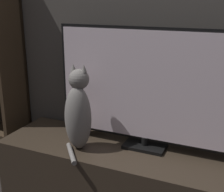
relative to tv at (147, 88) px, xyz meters
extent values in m
cube|color=#47423D|center=(-0.13, 0.21, 0.48)|extent=(4.80, 0.05, 2.60)
cube|color=#33281E|center=(-0.13, -0.08, -0.60)|extent=(1.54, 0.48, 0.44)
cube|color=black|center=(0.00, 0.00, -0.37)|extent=(0.26, 0.15, 0.02)
cylinder|color=black|center=(0.00, 0.00, -0.34)|extent=(0.04, 0.04, 0.05)
cube|color=black|center=(0.00, 0.00, 0.01)|extent=(1.13, 0.02, 0.68)
cube|color=silver|center=(0.00, -0.01, 0.01)|extent=(1.10, 0.01, 0.65)
ellipsoid|color=gray|center=(-0.37, -0.18, -0.18)|extent=(0.18, 0.16, 0.40)
ellipsoid|color=silver|center=(-0.37, -0.12, -0.20)|extent=(0.09, 0.06, 0.22)
sphere|color=gray|center=(-0.37, -0.15, 0.05)|extent=(0.13, 0.13, 0.12)
cone|color=gray|center=(-0.41, -0.15, 0.12)|extent=(0.04, 0.04, 0.04)
cone|color=gray|center=(-0.34, -0.14, 0.12)|extent=(0.04, 0.04, 0.04)
cylinder|color=gray|center=(-0.36, -0.28, -0.37)|extent=(0.17, 0.20, 0.03)
cube|color=#3D2D1E|center=(-1.02, 0.03, -0.01)|extent=(0.03, 0.28, 1.62)
cube|color=#B79323|center=(-1.23, 0.02, -0.70)|extent=(0.05, 0.23, 0.19)
cube|color=#6B2D75|center=(-1.16, 0.01, -0.67)|extent=(0.06, 0.21, 0.24)
cube|color=black|center=(-1.09, 0.00, -0.69)|extent=(0.04, 0.18, 0.19)
camera|label=1|loc=(0.53, -1.68, 0.50)|focal=50.00mm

